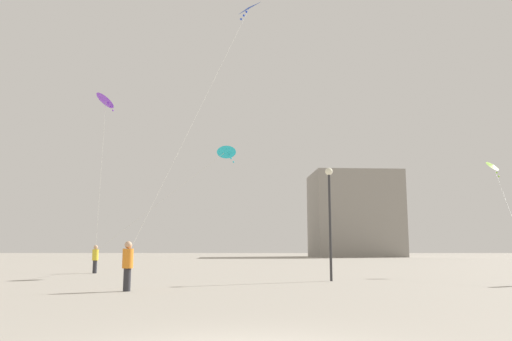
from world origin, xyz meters
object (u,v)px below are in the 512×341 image
at_px(person_in_yellow, 95,258).
at_px(kite_cobalt_delta, 246,13).
at_px(lamppost_east, 330,205).
at_px(kite_violet_diamond, 106,100).
at_px(kite_lime_diamond, 493,167).
at_px(person_in_orange, 128,264).
at_px(kite_cyan_diamond, 226,152).
at_px(building_left_hall, 354,215).

xyz_separation_m(person_in_yellow, kite_cobalt_delta, (9.40, -9.28, 11.25)).
bearing_deg(lamppost_east, person_in_yellow, 151.61).
xyz_separation_m(kite_cobalt_delta, kite_violet_diamond, (-8.21, 6.14, -2.31)).
bearing_deg(person_in_yellow, kite_cobalt_delta, 3.97).
xyz_separation_m(person_in_yellow, kite_lime_diamond, (23.89, -1.36, 5.36)).
bearing_deg(person_in_orange, person_in_yellow, -19.41).
distance_m(kite_violet_diamond, lamppost_east, 14.26).
bearing_deg(kite_lime_diamond, person_in_yellow, 176.75).
bearing_deg(person_in_yellow, kite_lime_diamond, 45.37).
distance_m(kite_cobalt_delta, lamppost_east, 9.72).
bearing_deg(kite_cobalt_delta, kite_lime_diamond, 28.69).
bearing_deg(kite_cyan_diamond, kite_cobalt_delta, -79.36).
xyz_separation_m(person_in_orange, kite_violet_diamond, (-4.10, 9.66, 8.91)).
bearing_deg(building_left_hall, person_in_yellow, -114.57).
distance_m(kite_cyan_diamond, kite_violet_diamond, 7.46).
height_order(kite_lime_diamond, building_left_hall, building_left_hall).
bearing_deg(person_in_orange, building_left_hall, -58.64).
bearing_deg(kite_cobalt_delta, kite_cyan_diamond, 100.64).
bearing_deg(lamppost_east, kite_lime_diamond, 28.89).
bearing_deg(kite_lime_diamond, kite_cobalt_delta, -151.31).
bearing_deg(building_left_hall, lamppost_east, -101.57).
height_order(kite_lime_diamond, kite_violet_diamond, kite_violet_diamond).
bearing_deg(kite_cobalt_delta, person_in_yellow, 135.36).
bearing_deg(lamppost_east, building_left_hall, 78.43).
distance_m(person_in_yellow, kite_cobalt_delta, 17.35).
bearing_deg(kite_cyan_diamond, person_in_yellow, 167.58).
xyz_separation_m(kite_lime_diamond, building_left_hall, (2.89, 59.91, 1.08)).
relative_size(person_in_yellow, kite_cobalt_delta, 0.15).
xyz_separation_m(person_in_orange, kite_lime_diamond, (18.59, 11.44, 5.32)).
xyz_separation_m(kite_violet_diamond, building_left_hall, (25.58, 61.69, -2.51)).
bearing_deg(building_left_hall, person_in_orange, -106.75).
relative_size(kite_cobalt_delta, lamppost_east, 2.16).
relative_size(person_in_orange, kite_cobalt_delta, 0.15).
height_order(person_in_yellow, kite_lime_diamond, kite_lime_diamond).
bearing_deg(kite_cobalt_delta, person_in_orange, -139.43).
relative_size(person_in_orange, lamppost_east, 0.33).
height_order(kite_cyan_diamond, kite_cobalt_delta, kite_cobalt_delta).
xyz_separation_m(kite_cyan_diamond, kite_lime_diamond, (15.90, 0.40, -0.84)).
relative_size(person_in_yellow, lamppost_east, 0.32).
bearing_deg(building_left_hall, kite_cobalt_delta, -104.36).
bearing_deg(kite_violet_diamond, kite_lime_diamond, 4.50).
xyz_separation_m(person_in_yellow, kite_cyan_diamond, (7.99, -1.76, 6.19)).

